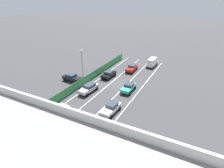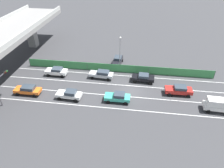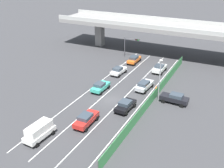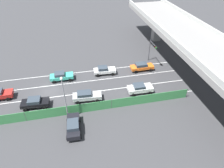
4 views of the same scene
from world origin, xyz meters
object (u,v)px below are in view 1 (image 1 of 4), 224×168
parked_sedan_dark (72,77)px  car_taxi_orange (82,136)px  car_sedan_red (132,68)px  car_van_white (152,62)px  traffic_light (83,140)px  car_sedan_white (57,112)px  traffic_cone (77,92)px  car_sedan_black (109,74)px  car_taxi_teal (128,87)px  car_hatchback_white (111,108)px  street_lamp (82,63)px  car_sedan_silver (89,88)px

parked_sedan_dark → car_taxi_orange: bearing=132.2°
car_sedan_red → car_van_white: (-3.66, -5.57, 0.31)m
car_van_white → traffic_light: traffic_light is taller
car_sedan_white → traffic_light: traffic_light is taller
traffic_cone → car_sedan_black: bearing=-101.0°
parked_sedan_dark → traffic_cone: (-4.40, 3.94, -0.63)m
car_taxi_teal → car_sedan_red: size_ratio=0.91×
car_taxi_orange → car_taxi_teal: bearing=-89.7°
car_hatchback_white → parked_sedan_dark: size_ratio=0.95×
traffic_light → street_lamp: 21.99m
car_hatchback_white → street_lamp: bearing=-34.7°
parked_sedan_dark → traffic_light: size_ratio=0.94×
car_sedan_black → street_lamp: size_ratio=0.59×
street_lamp → traffic_cone: street_lamp is taller
parked_sedan_dark → street_lamp: bearing=-165.1°
street_lamp → car_van_white: bearing=-122.5°
car_sedan_white → street_lamp: 13.40m
street_lamp → car_taxi_teal: bearing=-175.6°
car_taxi_teal → parked_sedan_dark: size_ratio=0.93×
car_taxi_teal → traffic_light: bearing=97.2°
car_taxi_teal → street_lamp: 11.02m
car_hatchback_white → traffic_cone: bearing=-17.6°
car_sedan_black → traffic_cone: bearing=79.0°
car_sedan_white → car_sedan_red: car_sedan_red is taller
car_sedan_white → street_lamp: size_ratio=0.58×
car_taxi_teal → car_sedan_black: (6.71, -4.13, -0.01)m
car_sedan_white → car_taxi_teal: bearing=-117.0°
car_taxi_teal → car_taxi_orange: 15.87m
car_taxi_orange → parked_sedan_dark: size_ratio=1.00×
car_sedan_white → car_sedan_black: (-0.01, -17.32, -0.03)m
car_van_white → car_taxi_orange: bearing=89.7°
car_taxi_orange → traffic_cone: car_taxi_orange is taller
car_sedan_white → car_van_white: car_van_white is taller
car_sedan_black → car_sedan_silver: bearing=89.1°
car_sedan_red → car_sedan_silver: car_sedan_red is taller
car_van_white → traffic_cone: car_van_white is taller
car_sedan_silver → traffic_light: size_ratio=0.98×
car_hatchback_white → car_taxi_orange: car_hatchback_white is taller
traffic_cone → car_hatchback_white: bearing=162.4°
car_sedan_silver → traffic_light: traffic_light is taller
car_sedan_red → car_sedan_black: 7.04m
traffic_cone → car_taxi_orange: bearing=129.6°
car_taxi_teal → car_sedan_silver: 7.90m
car_sedan_silver → street_lamp: size_ratio=0.65×
car_sedan_red → car_van_white: 6.67m
parked_sedan_dark → car_sedan_white: bearing=118.1°
street_lamp → car_sedan_red: bearing=-122.0°
traffic_light → car_sedan_red: bearing=-78.7°
car_taxi_teal → car_van_white: 15.93m
car_van_white → car_sedan_silver: bearing=70.4°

